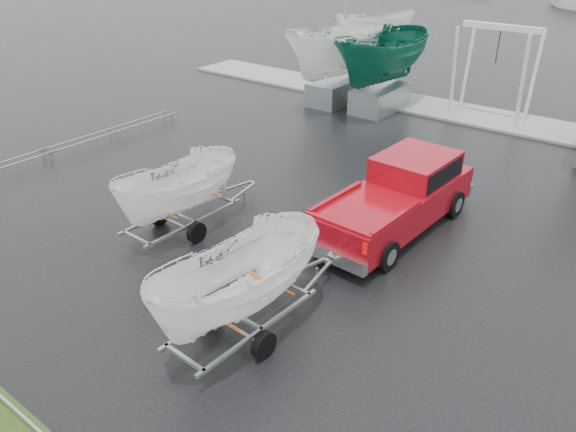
{
  "coord_description": "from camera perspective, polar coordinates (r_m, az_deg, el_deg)",
  "views": [
    {
      "loc": [
        10.2,
        -11.92,
        7.97
      ],
      "look_at": [
        2.31,
        -1.81,
        1.2
      ],
      "focal_mm": 35.0,
      "sensor_mm": 36.0,
      "label": 1
    }
  ],
  "objects": [
    {
      "name": "ground_plane",
      "position": [
        17.6,
        -2.31,
        0.86
      ],
      "size": [
        120.0,
        120.0,
        0.0
      ],
      "primitive_type": "plane",
      "color": "black",
      "rests_on": "ground"
    },
    {
      "name": "dock",
      "position": [
        28.07,
        15.3,
        10.46
      ],
      "size": [
        30.0,
        3.0,
        0.12
      ],
      "primitive_type": "cube",
      "color": "gray",
      "rests_on": "ground"
    },
    {
      "name": "pickup_truck",
      "position": [
        16.41,
        11.38,
        2.27
      ],
      "size": [
        2.42,
        6.1,
        2.0
      ],
      "rotation": [
        0.0,
        0.0,
        -0.04
      ],
      "color": "maroon",
      "rests_on": "ground"
    },
    {
      "name": "trailer_hitched",
      "position": [
        10.92,
        -5.12,
        -0.72
      ],
      "size": [
        1.82,
        3.64,
        5.13
      ],
      "rotation": [
        0.0,
        0.0,
        -0.04
      ],
      "color": "#94969C",
      "rests_on": "ground"
    },
    {
      "name": "trailer_parked",
      "position": [
        15.5,
        -11.42,
        6.98
      ],
      "size": [
        1.79,
        3.62,
        4.78
      ],
      "rotation": [
        0.0,
        0.0,
        -0.01
      ],
      "color": "#94969C",
      "rests_on": "ground"
    },
    {
      "name": "boat_hoist",
      "position": [
        26.72,
        20.38,
        14.72
      ],
      "size": [
        3.3,
        2.18,
        4.12
      ],
      "color": "silver",
      "rests_on": "ground"
    },
    {
      "name": "keelboat_0",
      "position": [
        27.56,
        5.3,
        20.02
      ],
      "size": [
        2.69,
        3.2,
        10.87
      ],
      "color": "#94969C",
      "rests_on": "ground"
    },
    {
      "name": "keelboat_1",
      "position": [
        26.58,
        9.95,
        19.04
      ],
      "size": [
        2.57,
        3.2,
        7.94
      ],
      "color": "#94969C",
      "rests_on": "ground"
    },
    {
      "name": "mast_rack_0",
      "position": [
        24.37,
        -17.35,
        8.32
      ],
      "size": [
        0.56,
        6.5,
        0.06
      ],
      "rotation": [
        0.0,
        0.0,
        1.57
      ],
      "color": "#94969C",
      "rests_on": "ground"
    },
    {
      "name": "moored_boat_0",
      "position": [
        48.66,
        8.75,
        18.1
      ],
      "size": [
        3.46,
        3.45,
        11.21
      ],
      "rotation": [
        0.0,
        0.0,
        2.28
      ],
      "color": "white",
      "rests_on": "ground"
    },
    {
      "name": "moored_boat_1",
      "position": [
        68.49,
        26.47,
        18.46
      ],
      "size": [
        3.56,
        3.58,
        11.37
      ],
      "rotation": [
        0.0,
        0.0,
        0.59
      ],
      "color": "white",
      "rests_on": "ground"
    }
  ]
}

